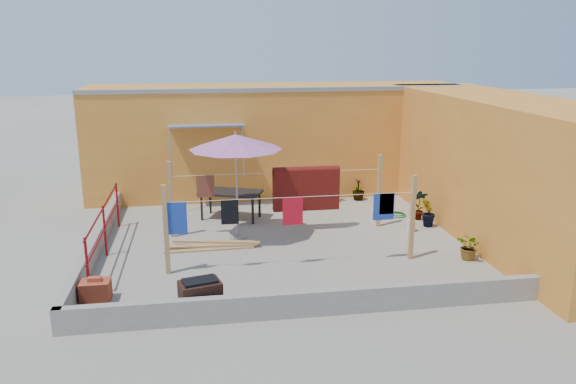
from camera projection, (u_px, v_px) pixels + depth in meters
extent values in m
plane|color=#9E998E|center=(283.00, 242.00, 12.79)|extent=(80.00, 80.00, 0.00)
cube|color=orange|center=(276.00, 139.00, 16.94)|extent=(11.00, 2.40, 3.20)
cube|color=gray|center=(281.00, 90.00, 15.54)|extent=(11.00, 0.35, 0.12)
cube|color=#2D51B2|center=(206.00, 126.00, 14.98)|extent=(2.00, 0.79, 0.22)
cylinder|color=gray|center=(171.00, 154.00, 14.65)|extent=(0.03, 0.30, 1.28)
cylinder|color=gray|center=(243.00, 152.00, 14.93)|extent=(0.03, 0.30, 1.28)
cube|color=orange|center=(502.00, 166.00, 13.17)|extent=(2.40, 9.00, 3.20)
cube|color=gray|center=(315.00, 303.00, 9.32)|extent=(8.30, 0.16, 0.44)
cube|color=gray|center=(97.00, 243.00, 12.12)|extent=(0.16, 7.30, 0.44)
cylinder|color=maroon|center=(87.00, 267.00, 9.97)|extent=(0.05, 0.05, 1.10)
cylinder|color=maroon|center=(105.00, 231.00, 11.88)|extent=(0.05, 0.05, 1.10)
cylinder|color=maroon|center=(117.00, 205.00, 13.78)|extent=(0.05, 0.05, 1.10)
cylinder|color=maroon|center=(103.00, 208.00, 11.75)|extent=(0.04, 4.20, 0.04)
cylinder|color=maroon|center=(105.00, 229.00, 11.86)|extent=(0.04, 4.20, 0.04)
cube|color=tan|center=(166.00, 230.00, 10.84)|extent=(0.09, 0.09, 1.80)
cube|color=tan|center=(412.00, 218.00, 11.60)|extent=(0.09, 0.09, 1.80)
cube|color=tan|center=(379.00, 191.00, 13.70)|extent=(0.09, 0.09, 1.80)
cube|color=tan|center=(171.00, 200.00, 12.94)|extent=(0.09, 0.09, 1.80)
cylinder|color=silver|center=(293.00, 197.00, 11.08)|extent=(5.00, 0.01, 0.01)
cylinder|color=silver|center=(278.00, 173.00, 13.18)|extent=(5.00, 0.01, 0.01)
cube|color=#52110D|center=(306.00, 190.00, 13.40)|extent=(1.60, 0.22, 0.99)
cube|color=black|center=(321.00, 182.00, 13.41)|extent=(0.34, 0.02, 0.56)
cube|color=brown|center=(205.00, 186.00, 12.99)|extent=(0.41, 0.02, 0.53)
cube|color=#1D3A9E|center=(176.00, 218.00, 10.82)|extent=(0.42, 0.02, 0.65)
cube|color=black|center=(230.00, 212.00, 10.95)|extent=(0.34, 0.02, 0.49)
cube|color=#B70E1F|center=(293.00, 211.00, 11.15)|extent=(0.41, 0.02, 0.57)
cube|color=#1D3A9E|center=(384.00, 207.00, 11.44)|extent=(0.44, 0.02, 0.56)
cube|color=black|center=(387.00, 204.00, 11.43)|extent=(0.30, 0.02, 0.44)
cylinder|color=gray|center=(238.00, 237.00, 13.03)|extent=(0.38, 0.38, 0.06)
cylinder|color=gray|center=(237.00, 189.00, 12.73)|extent=(0.05, 0.05, 2.40)
cone|color=#C469A8|center=(236.00, 142.00, 12.46)|extent=(2.76, 2.76, 0.33)
cylinder|color=gray|center=(235.00, 133.00, 12.41)|extent=(0.04, 0.04, 0.10)
cube|color=black|center=(230.00, 192.00, 14.36)|extent=(1.73, 1.30, 0.06)
cube|color=black|center=(202.00, 207.00, 14.31)|extent=(0.06, 0.06, 0.68)
cube|color=black|center=(210.00, 201.00, 14.90)|extent=(0.06, 0.06, 0.68)
cube|color=black|center=(253.00, 211.00, 14.02)|extent=(0.06, 0.06, 0.68)
cube|color=black|center=(259.00, 204.00, 14.60)|extent=(0.06, 0.06, 0.68)
cube|color=#AB4027|center=(96.00, 291.00, 9.85)|extent=(0.51, 0.38, 0.37)
cube|color=#AF4429|center=(95.00, 279.00, 9.79)|extent=(0.23, 0.11, 0.07)
cube|color=tan|center=(209.00, 249.00, 12.30)|extent=(1.96, 0.18, 0.04)
cube|color=tan|center=(213.00, 245.00, 12.41)|extent=(1.97, 0.27, 0.04)
cube|color=tan|center=(216.00, 242.00, 12.53)|extent=(1.95, 0.54, 0.04)
cube|color=black|center=(200.00, 297.00, 9.38)|extent=(0.76, 0.60, 0.56)
cube|color=black|center=(200.00, 281.00, 9.30)|extent=(0.63, 0.46, 0.04)
cylinder|color=silver|center=(342.00, 301.00, 9.82)|extent=(0.42, 0.42, 0.05)
torus|color=silver|center=(342.00, 300.00, 9.81)|extent=(0.44, 0.44, 0.05)
cylinder|color=silver|center=(411.00, 226.00, 13.50)|extent=(0.21, 0.21, 0.29)
cylinder|color=silver|center=(411.00, 219.00, 13.46)|extent=(0.06, 0.06, 0.05)
cylinder|color=silver|center=(375.00, 215.00, 14.33)|extent=(0.21, 0.21, 0.28)
cylinder|color=silver|center=(375.00, 209.00, 14.29)|extent=(0.06, 0.06, 0.05)
torus|color=#186C20|center=(397.00, 215.00, 14.77)|extent=(0.47, 0.47, 0.03)
torus|color=#186C20|center=(397.00, 214.00, 14.76)|extent=(0.40, 0.40, 0.03)
imported|color=#1A5B1B|center=(327.00, 189.00, 16.02)|extent=(0.83, 0.79, 0.71)
imported|color=#1A5B1B|center=(359.00, 189.00, 16.17)|extent=(0.40, 0.40, 0.64)
imported|color=#1A5B1B|center=(419.00, 205.00, 14.35)|extent=(0.49, 0.39, 0.80)
imported|color=#1A5B1B|center=(429.00, 213.00, 13.77)|extent=(0.45, 0.50, 0.74)
imported|color=#1A5B1B|center=(470.00, 247.00, 11.70)|extent=(0.65, 0.68, 0.58)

